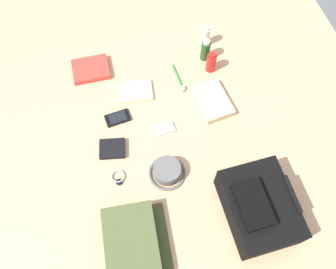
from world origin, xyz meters
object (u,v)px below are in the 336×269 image
Objects in this scene: cell_phone at (118,118)px; media_player at (165,129)px; lotion_bottle at (206,36)px; wristwatch at (118,177)px; bucket_hat at (167,171)px; sunscreen_spray at (211,62)px; toothbrush at (179,79)px; backpack at (259,207)px; shampoo_bottle at (205,50)px; notepad at (136,92)px; paperback_novel at (91,70)px; folded_towel at (212,101)px; wallet at (112,149)px; toiletry_pouch at (133,242)px.

cell_phone is 0.22m from media_player.
wristwatch is at bearing -43.70° from lotion_bottle.
bucket_hat is 0.21m from media_player.
cell_phone is (0.16, -0.49, -0.05)m from sunscreen_spray.
backpack is at bearing 9.87° from toothbrush.
backpack is 2.67× the size of shampoo_bottle.
media_player is 0.58× the size of notepad.
lotion_bottle is 0.67× the size of paperback_novel.
wristwatch is at bearing -15.52° from notepad.
bucket_hat is at bearing -45.80° from folded_towel.
lotion_bottle is 0.72× the size of toothbrush.
lotion_bottle reaches higher than media_player.
wristwatch is at bearing -63.40° from folded_towel.
wallet is 0.55× the size of folded_towel.
wallet is (-0.41, -0.00, -0.03)m from toiletry_pouch.
backpack is 0.89m from lotion_bottle.
sunscreen_spray is (-0.72, 0.04, -0.02)m from backpack.
shampoo_bottle is at bearing 121.59° from toothbrush.
paperback_novel is 0.58m from wristwatch.
toothbrush is 1.10× the size of notepad.
toothbrush is at bearing 101.73° from notepad.
paperback_novel is 2.50× the size of wristwatch.
notepad is (0.11, -0.38, -0.05)m from shampoo_bottle.
shampoo_bottle is 0.75m from wristwatch.
paperback_novel is 1.07× the size of toothbrush.
backpack is 0.76m from notepad.
backpack is 0.39m from bucket_hat.
cell_phone is 1.35× the size of media_player.
toiletry_pouch is 0.72m from folded_towel.
shampoo_bottle is at bearing 83.49° from paperback_novel.
notepad is (0.20, -0.40, -0.05)m from lotion_bottle.
lotion_bottle is (-0.88, 0.07, -0.01)m from backpack.
wallet reaches higher than media_player.
folded_towel is (-0.08, 0.25, 0.01)m from media_player.
sunscreen_spray is at bearing 131.48° from media_player.
shampoo_bottle is 0.62× the size of folded_towel.
shampoo_bottle is 0.27m from folded_towel.
backpack is at bearing -4.36° from lotion_bottle.
backpack is 0.66m from wallet.
wristwatch is 0.36× the size of folded_towel.
folded_towel is (0.19, -0.05, -0.04)m from sunscreen_spray.
shampoo_bottle reaches higher than folded_towel.
cell_phone is (-0.32, -0.15, -0.02)m from bucket_hat.
notepad is 0.75× the size of folded_towel.
backpack is 2.85× the size of sunscreen_spray.
lotion_bottle is at bearing 149.88° from bucket_hat.
media_player is at bearing 33.59° from paperback_novel.
toiletry_pouch reaches higher than folded_towel.
wallet is (-0.17, -0.20, -0.01)m from bucket_hat.
paperback_novel reaches higher than media_player.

